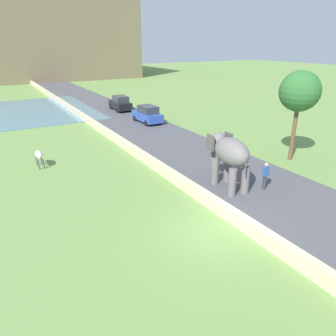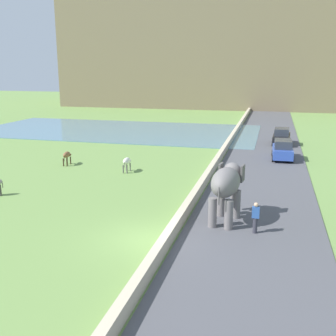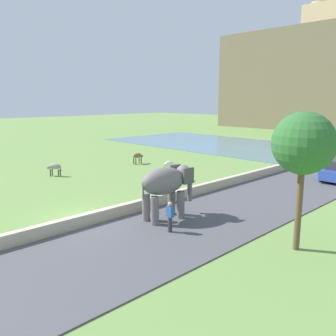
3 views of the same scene
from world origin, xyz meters
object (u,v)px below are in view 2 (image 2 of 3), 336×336
(elephant, at_px, (227,185))
(car_blue, at_px, (283,150))
(cow_white, at_px, (127,162))
(cow_brown, at_px, (67,155))
(person_beside_elephant, at_px, (255,217))
(car_black, at_px, (282,137))

(elephant, xyz_separation_m, car_blue, (3.12, 16.38, -1.14))
(cow_white, bearing_deg, car_blue, 32.66)
(car_blue, bearing_deg, cow_brown, -159.30)
(person_beside_elephant, height_order, car_blue, car_blue)
(cow_white, relative_size, cow_brown, 0.99)
(cow_white, bearing_deg, person_beside_elephant, -44.26)
(elephant, distance_m, person_beside_elephant, 2.37)
(person_beside_elephant, bearing_deg, cow_brown, 145.38)
(person_beside_elephant, distance_m, car_black, 25.10)
(elephant, bearing_deg, car_blue, 79.20)
(car_blue, distance_m, cow_white, 14.10)
(cow_white, bearing_deg, cow_brown, 170.23)
(elephant, height_order, cow_brown, elephant)
(cow_brown, bearing_deg, car_blue, 20.70)
(elephant, bearing_deg, cow_white, 134.93)
(elephant, height_order, car_blue, elephant)
(elephant, height_order, cow_white, elephant)
(person_beside_elephant, height_order, car_black, car_black)
(car_black, bearing_deg, elephant, -97.48)
(car_blue, height_order, cow_white, car_blue)
(car_black, xyz_separation_m, cow_brown, (-17.54, -13.99, -0.06))
(cow_brown, bearing_deg, car_black, 38.59)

